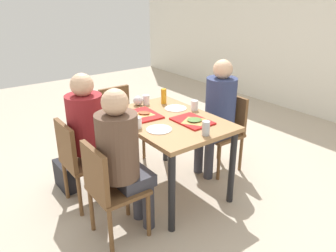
{
  "coord_description": "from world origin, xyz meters",
  "views": [
    {
      "loc": [
        2.33,
        -1.73,
        1.89
      ],
      "look_at": [
        0.0,
        0.0,
        0.7
      ],
      "focal_mm": 35.51,
      "sensor_mm": 36.0,
      "label": 1
    }
  ],
  "objects_px": {
    "paper_plate_center": "(176,108)",
    "soda_can": "(206,128)",
    "person_in_red": "(90,129)",
    "tray_red_far": "(192,121)",
    "foil_bundle": "(138,101)",
    "person_in_brown_jacket": "(122,153)",
    "main_table": "(168,129)",
    "chair_near_right": "(108,186)",
    "chair_far_side": "(226,127)",
    "condiment_bottle": "(164,96)",
    "chair_near_left": "(78,158)",
    "person_far_side": "(218,109)",
    "paper_plate_near_edge": "(159,129)",
    "plastic_cup_b": "(138,123)",
    "plastic_cup_a": "(194,105)",
    "handbag": "(67,175)",
    "chair_left_end": "(119,118)",
    "pizza_slice_a": "(144,113)",
    "plastic_cup_c": "(146,100)",
    "pizza_slice_b": "(194,120)",
    "tray_red_near": "(143,115)"
  },
  "relations": [
    {
      "from": "paper_plate_center",
      "to": "plastic_cup_b",
      "type": "relative_size",
      "value": 2.2
    },
    {
      "from": "chair_near_right",
      "to": "soda_can",
      "type": "distance_m",
      "value": 0.91
    },
    {
      "from": "condiment_bottle",
      "to": "foil_bundle",
      "type": "xyz_separation_m",
      "value": [
        -0.12,
        -0.25,
        -0.03
      ]
    },
    {
      "from": "paper_plate_near_edge",
      "to": "plastic_cup_b",
      "type": "distance_m",
      "value": 0.2
    },
    {
      "from": "person_far_side",
      "to": "foil_bundle",
      "type": "relative_size",
      "value": 12.46
    },
    {
      "from": "main_table",
      "to": "plastic_cup_a",
      "type": "height_order",
      "value": "plastic_cup_a"
    },
    {
      "from": "paper_plate_center",
      "to": "soda_can",
      "type": "height_order",
      "value": "soda_can"
    },
    {
      "from": "tray_red_far",
      "to": "paper_plate_center",
      "type": "height_order",
      "value": "tray_red_far"
    },
    {
      "from": "chair_left_end",
      "to": "person_in_red",
      "type": "distance_m",
      "value": 0.97
    },
    {
      "from": "paper_plate_center",
      "to": "paper_plate_near_edge",
      "type": "distance_m",
      "value": 0.57
    },
    {
      "from": "pizza_slice_a",
      "to": "soda_can",
      "type": "relative_size",
      "value": 1.69
    },
    {
      "from": "plastic_cup_a",
      "to": "handbag",
      "type": "bearing_deg",
      "value": -117.8
    },
    {
      "from": "person_in_red",
      "to": "tray_red_far",
      "type": "xyz_separation_m",
      "value": [
        0.49,
        0.78,
        0.05
      ]
    },
    {
      "from": "tray_red_far",
      "to": "person_in_red",
      "type": "bearing_deg",
      "value": -122.42
    },
    {
      "from": "tray_red_far",
      "to": "foil_bundle",
      "type": "bearing_deg",
      "value": -168.36
    },
    {
      "from": "tray_red_near",
      "to": "person_in_brown_jacket",
      "type": "bearing_deg",
      "value": -45.96
    },
    {
      "from": "person_in_red",
      "to": "paper_plate_near_edge",
      "type": "height_order",
      "value": "person_in_red"
    },
    {
      "from": "plastic_cup_a",
      "to": "condiment_bottle",
      "type": "height_order",
      "value": "condiment_bottle"
    },
    {
      "from": "tray_red_far",
      "to": "pizza_slice_b",
      "type": "relative_size",
      "value": 1.56
    },
    {
      "from": "foil_bundle",
      "to": "person_in_brown_jacket",
      "type": "bearing_deg",
      "value": -38.94
    },
    {
      "from": "paper_plate_near_edge",
      "to": "plastic_cup_a",
      "type": "height_order",
      "value": "plastic_cup_a"
    },
    {
      "from": "soda_can",
      "to": "handbag",
      "type": "relative_size",
      "value": 0.38
    },
    {
      "from": "chair_far_side",
      "to": "person_in_red",
      "type": "distance_m",
      "value": 1.5
    },
    {
      "from": "chair_far_side",
      "to": "condiment_bottle",
      "type": "xyz_separation_m",
      "value": [
        -0.38,
        -0.57,
        0.37
      ]
    },
    {
      "from": "person_in_red",
      "to": "plastic_cup_c",
      "type": "height_order",
      "value": "person_in_red"
    },
    {
      "from": "chair_left_end",
      "to": "pizza_slice_a",
      "type": "relative_size",
      "value": 4.04
    },
    {
      "from": "main_table",
      "to": "chair_left_end",
      "type": "xyz_separation_m",
      "value": [
        -0.97,
        0.0,
        -0.18
      ]
    },
    {
      "from": "chair_far_side",
      "to": "plastic_cup_c",
      "type": "xyz_separation_m",
      "value": [
        -0.47,
        -0.73,
        0.34
      ]
    },
    {
      "from": "person_in_red",
      "to": "soda_can",
      "type": "relative_size",
      "value": 10.21
    },
    {
      "from": "condiment_bottle",
      "to": "soda_can",
      "type": "bearing_deg",
      "value": -13.25
    },
    {
      "from": "person_in_brown_jacket",
      "to": "paper_plate_center",
      "type": "distance_m",
      "value": 1.0
    },
    {
      "from": "person_in_red",
      "to": "person_in_brown_jacket",
      "type": "relative_size",
      "value": 1.0
    },
    {
      "from": "person_in_red",
      "to": "tray_red_far",
      "type": "bearing_deg",
      "value": 57.58
    },
    {
      "from": "paper_plate_near_edge",
      "to": "condiment_bottle",
      "type": "relative_size",
      "value": 1.38
    },
    {
      "from": "person_in_brown_jacket",
      "to": "person_far_side",
      "type": "distance_m",
      "value": 1.34
    },
    {
      "from": "soda_can",
      "to": "paper_plate_center",
      "type": "bearing_deg",
      "value": 162.93
    },
    {
      "from": "person_in_brown_jacket",
      "to": "tray_red_far",
      "type": "xyz_separation_m",
      "value": [
        -0.09,
        0.78,
        0.05
      ]
    },
    {
      "from": "pizza_slice_b",
      "to": "soda_can",
      "type": "height_order",
      "value": "soda_can"
    },
    {
      "from": "person_in_red",
      "to": "handbag",
      "type": "height_order",
      "value": "person_in_red"
    },
    {
      "from": "chair_left_end",
      "to": "handbag",
      "type": "relative_size",
      "value": 2.61
    },
    {
      "from": "plastic_cup_b",
      "to": "handbag",
      "type": "xyz_separation_m",
      "value": [
        -0.67,
        -0.46,
        -0.68
      ]
    },
    {
      "from": "person_in_brown_jacket",
      "to": "main_table",
      "type": "bearing_deg",
      "value": 113.94
    },
    {
      "from": "chair_near_left",
      "to": "paper_plate_center",
      "type": "xyz_separation_m",
      "value": [
        0.12,
        1.02,
        0.29
      ]
    },
    {
      "from": "chair_far_side",
      "to": "chair_near_left",
      "type": "bearing_deg",
      "value": -100.36
    },
    {
      "from": "main_table",
      "to": "chair_near_right",
      "type": "relative_size",
      "value": 1.39
    },
    {
      "from": "tray_red_far",
      "to": "handbag",
      "type": "bearing_deg",
      "value": -132.11
    },
    {
      "from": "main_table",
      "to": "foil_bundle",
      "type": "relative_size",
      "value": 11.63
    },
    {
      "from": "chair_near_left",
      "to": "foil_bundle",
      "type": "xyz_separation_m",
      "value": [
        -0.2,
        0.77,
        0.34
      ]
    },
    {
      "from": "person_far_side",
      "to": "chair_near_left",
      "type": "bearing_deg",
      "value": -101.34
    },
    {
      "from": "main_table",
      "to": "condiment_bottle",
      "type": "distance_m",
      "value": 0.48
    }
  ]
}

